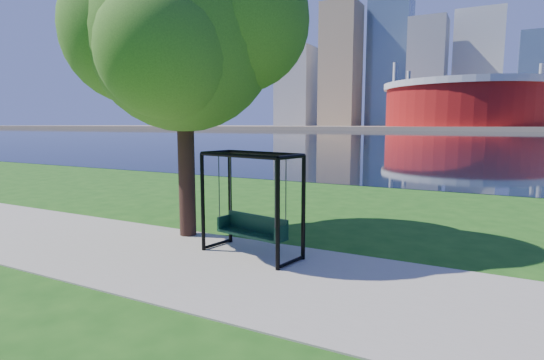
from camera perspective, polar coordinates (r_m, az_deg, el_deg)
The scene contains 8 objects.
ground at distance 8.82m, azimuth -1.08°, elevation -11.44°, with size 900.00×900.00×0.00m, color #1E5114.
path at distance 8.40m, azimuth -2.76°, elevation -12.31°, with size 120.00×4.00×0.03m, color #9E937F.
river at distance 109.42m, azimuth 25.69°, elevation 5.22°, with size 900.00×180.00×0.02m, color black.
far_bank at distance 313.34m, azimuth 27.14°, elevation 6.29°, with size 900.00×228.00×2.00m, color #937F60.
stadium at distance 242.98m, azimuth 24.71°, elevation 9.45°, with size 83.00×83.00×32.00m.
skyline at distance 328.47m, azimuth 26.77°, elevation 12.43°, with size 392.00×66.00×96.50m.
swing at distance 9.21m, azimuth -2.69°, elevation -3.56°, with size 2.36×1.36×2.27m.
park_tree at distance 11.22m, azimuth -11.91°, elevation 18.86°, with size 5.92×5.34×7.35m.
Camera 1 is at (4.02, -7.31, 2.85)m, focal length 28.00 mm.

